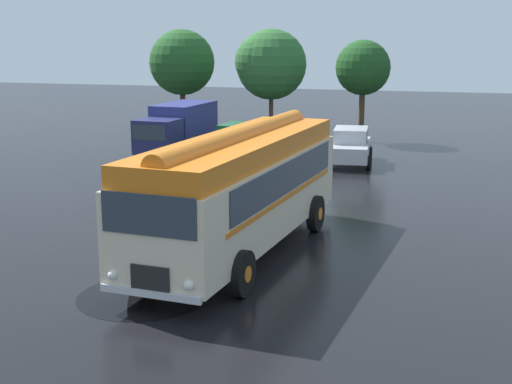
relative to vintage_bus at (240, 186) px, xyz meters
name	(u,v)px	position (x,y,z in m)	size (l,w,h in m)	color
ground_plane	(229,255)	(-0.22, -0.28, -1.89)	(120.00, 120.00, 0.00)	black
vintage_bus	(240,186)	(0.00, 0.00, 0.00)	(3.41, 10.27, 3.49)	beige
car_near_left	(238,141)	(-4.87, 14.76, -1.05)	(2.08, 4.26, 1.66)	#144C28
car_mid_left	(291,143)	(-2.22, 14.82, -1.05)	(2.32, 4.37, 1.66)	#B7BABF
car_mid_right	(350,146)	(0.67, 14.66, -1.05)	(2.29, 4.35, 1.66)	#B7BABF
box_van	(178,127)	(-8.03, 14.92, -0.53)	(2.57, 5.87, 2.50)	navy
tree_far_left	(181,61)	(-11.25, 23.21, 2.42)	(3.99, 3.99, 6.23)	#4C3823
tree_left_of_centre	(268,64)	(-5.27, 21.77, 2.37)	(4.02, 4.02, 6.24)	#4C3823
tree_centre	(362,68)	(0.07, 21.84, 2.17)	(3.03, 3.03, 5.63)	#4C3823
puddle_patch	(143,296)	(-1.12, -3.84, -1.89)	(3.04, 3.04, 0.01)	black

